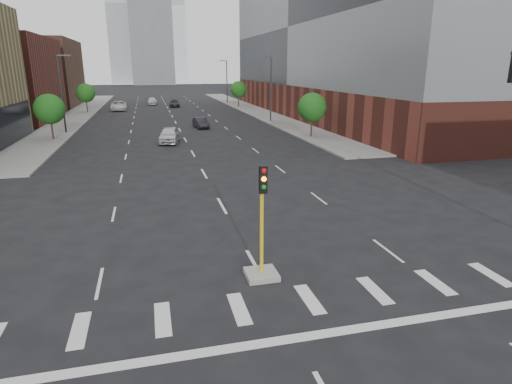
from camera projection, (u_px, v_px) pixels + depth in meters
name	position (u px, v px, depth m)	size (l,w,h in m)	color
sidewalk_left_far	(81.00, 113.00, 73.39)	(5.00, 92.00, 0.15)	gray
sidewalk_right_far	(250.00, 109.00, 80.38)	(5.00, 92.00, 0.15)	gray
building_left_far_b	(23.00, 73.00, 85.41)	(20.00, 24.00, 13.00)	brown
building_right_main	(360.00, 45.00, 67.66)	(24.00, 70.00, 22.00)	brown
tower_left	(131.00, 6.00, 201.04)	(22.00, 22.00, 70.00)	#B2B7BC
tower_right	(166.00, 7.00, 241.05)	(20.00, 20.00, 80.00)	#B2B7BC
tower_mid	(151.00, 33.00, 187.96)	(18.00, 18.00, 44.00)	slate
median_traffic_signal	(262.00, 254.00, 16.11)	(1.20, 1.20, 4.40)	#999993
streetlight_right_a	(270.00, 87.00, 60.94)	(1.60, 0.22, 9.07)	#2D2D30
streetlight_right_b	(226.00, 80.00, 93.51)	(1.60, 0.22, 9.07)	#2D2D30
streetlight_left	(62.00, 91.00, 50.03)	(1.60, 0.22, 9.07)	#2D2D30
tree_left_near	(49.00, 109.00, 45.70)	(3.20, 3.20, 4.85)	#382619
tree_left_far	(86.00, 93.00, 73.61)	(3.20, 3.20, 4.85)	#382619
tree_right_near	(312.00, 107.00, 47.57)	(3.20, 3.20, 4.85)	#382619
tree_right_far	(239.00, 89.00, 84.80)	(3.20, 3.20, 4.85)	#382619
car_near_left	(169.00, 135.00, 45.11)	(1.96, 4.87, 1.66)	silver
car_mid_right	(201.00, 123.00, 55.97)	(1.43, 4.09, 1.35)	black
car_far_left	(119.00, 106.00, 78.38)	(2.78, 6.03, 1.67)	silver
car_deep_right	(175.00, 104.00, 85.24)	(1.89, 4.64, 1.35)	black
car_distant	(152.00, 101.00, 90.15)	(1.86, 4.63, 1.58)	silver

